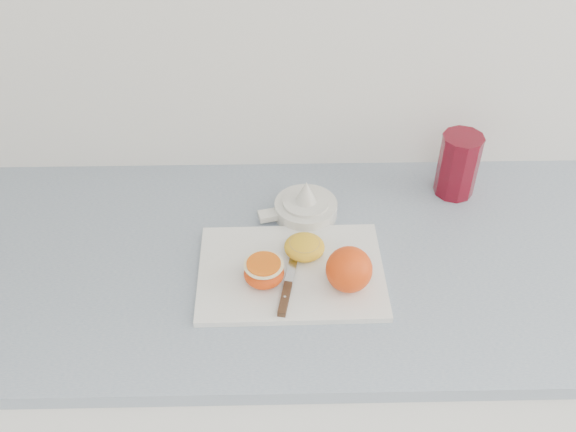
{
  "coord_description": "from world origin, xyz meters",
  "views": [
    {
      "loc": [
        -0.38,
        0.79,
        1.77
      ],
      "look_at": [
        -0.36,
        1.73,
        0.96
      ],
      "focal_mm": 40.0,
      "sensor_mm": 36.0,
      "label": 1
    }
  ],
  "objects_px": {
    "cutting_board": "(291,272)",
    "red_tumbler": "(458,167)",
    "counter": "(352,384)",
    "half_orange": "(264,272)",
    "citrus_juicer": "(305,206)"
  },
  "relations": [
    {
      "from": "cutting_board",
      "to": "half_orange",
      "type": "relative_size",
      "value": 4.66
    },
    {
      "from": "red_tumbler",
      "to": "half_orange",
      "type": "bearing_deg",
      "value": -146.42
    },
    {
      "from": "cutting_board",
      "to": "red_tumbler",
      "type": "bearing_deg",
      "value": 34.21
    },
    {
      "from": "counter",
      "to": "half_orange",
      "type": "bearing_deg",
      "value": -157.53
    },
    {
      "from": "citrus_juicer",
      "to": "cutting_board",
      "type": "bearing_deg",
      "value": -100.99
    },
    {
      "from": "half_orange",
      "to": "citrus_juicer",
      "type": "height_order",
      "value": "citrus_juicer"
    },
    {
      "from": "half_orange",
      "to": "red_tumbler",
      "type": "distance_m",
      "value": 0.5
    },
    {
      "from": "cutting_board",
      "to": "red_tumbler",
      "type": "xyz_separation_m",
      "value": [
        0.36,
        0.25,
        0.06
      ]
    },
    {
      "from": "citrus_juicer",
      "to": "red_tumbler",
      "type": "xyz_separation_m",
      "value": [
        0.33,
        0.07,
        0.04
      ]
    },
    {
      "from": "citrus_juicer",
      "to": "red_tumbler",
      "type": "distance_m",
      "value": 0.34
    },
    {
      "from": "red_tumbler",
      "to": "counter",
      "type": "bearing_deg",
      "value": -137.89
    },
    {
      "from": "counter",
      "to": "citrus_juicer",
      "type": "xyz_separation_m",
      "value": [
        -0.12,
        0.12,
        0.47
      ]
    },
    {
      "from": "counter",
      "to": "cutting_board",
      "type": "relative_size",
      "value": 6.88
    },
    {
      "from": "cutting_board",
      "to": "half_orange",
      "type": "bearing_deg",
      "value": -151.22
    },
    {
      "from": "half_orange",
      "to": "citrus_juicer",
      "type": "xyz_separation_m",
      "value": [
        0.08,
        0.2,
        -0.01
      ]
    }
  ]
}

